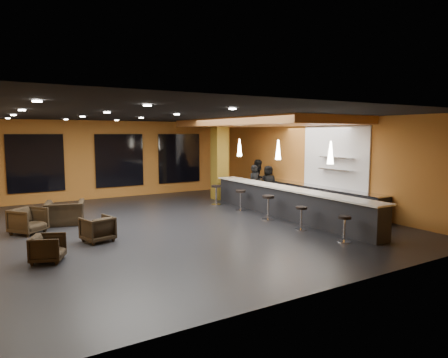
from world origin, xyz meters
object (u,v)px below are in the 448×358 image
bar_counter (286,203)px  armchair_c (28,221)px  bar_stool_4 (216,192)px  pendant_1 (278,150)px  pendant_0 (331,153)px  staff_a (255,185)px  bar_stool_1 (301,215)px  prep_counter (318,198)px  bar_stool_2 (268,204)px  staff_c (268,183)px  armchair_a (48,248)px  bar_stool_3 (241,198)px  column (220,160)px  armchair_d (65,213)px  staff_b (259,180)px  bar_stool_0 (344,225)px  pendant_2 (240,148)px  armchair_b (98,229)px

bar_counter → armchair_c: bar_counter is taller
bar_stool_4 → pendant_1: bearing=-72.4°
pendant_0 → staff_a: (0.57, 4.69, -1.53)m
pendant_1 → bar_stool_1: (-0.83, -2.18, -1.89)m
prep_counter → armchair_c: 10.11m
bar_stool_2 → bar_stool_1: bearing=-90.1°
bar_stool_1 → bar_stool_2: bar_stool_2 is taller
staff_c → armchair_a: bearing=-137.3°
staff_c → bar_stool_3: 2.61m
bar_stool_1 → bar_stool_2: (0.00, 1.65, 0.08)m
prep_counter → bar_stool_1: (-2.83, -2.18, 0.03)m
pendant_0 → pendant_1: bearing=90.0°
column → bar_stool_2: (-0.83, -4.63, -1.21)m
armchair_d → staff_b: bearing=-160.3°
staff_c → bar_stool_4: size_ratio=1.88×
pendant_0 → armchair_c: bearing=152.8°
armchair_a → bar_stool_0: (7.08, -2.34, 0.15)m
bar_counter → staff_b: bearing=68.5°
bar_counter → staff_b: size_ratio=4.49×
pendant_0 → pendant_2: bearing=90.0°
bar_counter → prep_counter: bar_counter is taller
pendant_1 → bar_stool_2: size_ratio=0.83×
column → bar_stool_3: bearing=-104.5°
pendant_1 → staff_b: bearing=65.4°
armchair_b → armchair_c: bearing=-66.3°
bar_counter → pendant_1: (0.00, 0.50, 1.85)m
prep_counter → staff_a: size_ratio=3.66×
pendant_2 → bar_stool_2: size_ratio=0.83×
bar_stool_3 → bar_stool_1: bearing=-91.9°
pendant_1 → bar_stool_0: bearing=-101.5°
armchair_d → bar_stool_2: bar_stool_2 is taller
prep_counter → bar_stool_1: bearing=-142.4°
staff_a → staff_c: (0.98, 0.39, -0.05)m
pendant_2 → staff_a: size_ratio=0.43×
armchair_c → bar_stool_1: size_ratio=1.16×
bar_stool_4 → armchair_b: bearing=-150.3°
bar_stool_0 → bar_stool_2: bar_stool_2 is taller
bar_stool_2 → bar_stool_3: bearing=86.6°
pendant_0 → bar_stool_4: size_ratio=0.85×
bar_stool_3 → staff_a: bearing=34.0°
bar_stool_0 → bar_stool_3: size_ratio=0.91×
pendant_2 → bar_stool_3: size_ratio=0.89×
bar_counter → bar_stool_2: bar_counter is taller
bar_counter → armchair_c: (-7.99, 2.11, -0.12)m
armchair_b → armchair_d: armchair_d is taller
pendant_2 → bar_stool_1: size_ratio=0.97×
column → staff_c: bearing=-44.3°
bar_counter → armchair_d: bar_counter is taller
prep_counter → bar_stool_2: 2.88m
staff_a → armchair_a: (-8.43, -3.68, -0.51)m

